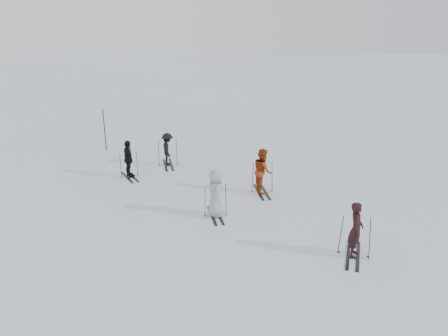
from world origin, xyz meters
name	(u,v)px	position (x,y,z in m)	size (l,w,h in m)	color
ground	(231,202)	(0.00, 0.00, 0.00)	(120.00, 120.00, 0.00)	silver
skier_near_dark	(356,230)	(2.36, -4.70, 0.82)	(0.60, 0.39, 1.64)	black
skier_red	(263,171)	(1.44, 0.58, 0.88)	(0.85, 0.66, 1.75)	#973011
skier_grey	(215,193)	(-0.85, -1.06, 0.84)	(0.82, 0.53, 1.67)	#9DA2A6
skier_uphill_left	(129,159)	(-3.51, 3.69, 0.80)	(0.94, 0.39, 1.61)	black
skier_uphill_far	(168,150)	(-1.67, 4.86, 0.76)	(0.98, 0.56, 1.51)	black
skis_near_dark	(355,236)	(2.36, -4.70, 0.65)	(0.94, 1.78, 1.30)	black
skis_red	(262,177)	(1.44, 0.58, 0.64)	(0.92, 1.74, 1.27)	black
skis_grey	(216,200)	(-0.85, -1.06, 0.59)	(0.86, 1.63, 1.19)	black
skis_uphill_left	(129,164)	(-3.51, 3.69, 0.59)	(0.86, 1.62, 1.18)	black
skis_uphill_far	(168,151)	(-1.67, 4.86, 0.67)	(0.98, 1.85, 1.35)	black
piste_marker	(105,130)	(-4.45, 8.17, 1.08)	(0.05, 0.05, 2.17)	black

